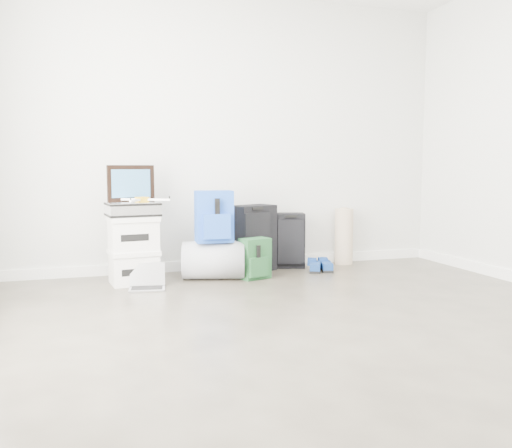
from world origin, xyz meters
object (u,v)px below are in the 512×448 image
object	(u,v)px
large_suitcase	(253,238)
carry_on	(287,240)
duffel_bag	(214,260)
boxes_stack	(134,250)
laptop	(147,283)
briefcase	(133,209)

from	to	relation	value
large_suitcase	carry_on	bearing A→B (deg)	-11.18
duffel_bag	large_suitcase	bearing A→B (deg)	45.43
large_suitcase	carry_on	xyz separation A→B (m)	(0.38, 0.08, -0.05)
boxes_stack	laptop	bearing A→B (deg)	-77.28
large_suitcase	laptop	bearing A→B (deg)	-179.21
briefcase	carry_on	xyz separation A→B (m)	(1.56, 0.30, -0.38)
duffel_bag	carry_on	bearing A→B (deg)	37.92
carry_on	laptop	size ratio (longest dim) A/B	1.71
briefcase	carry_on	bearing A→B (deg)	3.90
duffel_bag	laptop	distance (m)	0.67
boxes_stack	carry_on	world-z (taller)	boxes_stack
large_suitcase	carry_on	world-z (taller)	large_suitcase
boxes_stack	briefcase	distance (m)	0.36
briefcase	large_suitcase	world-z (taller)	briefcase
laptop	briefcase	bearing A→B (deg)	118.63
boxes_stack	large_suitcase	size ratio (longest dim) A/B	0.91
boxes_stack	carry_on	distance (m)	1.58
briefcase	duffel_bag	world-z (taller)	briefcase
boxes_stack	laptop	distance (m)	0.36
boxes_stack	duffel_bag	world-z (taller)	boxes_stack
boxes_stack	carry_on	bearing A→B (deg)	4.58
carry_on	laptop	xyz separation A→B (m)	(-1.47, -0.54, -0.23)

